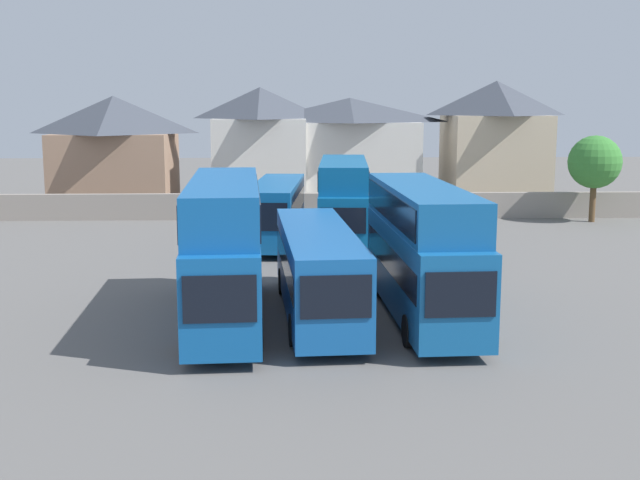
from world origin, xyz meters
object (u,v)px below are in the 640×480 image
object	(u,v)px
bus_3	(422,244)
house_terrace_far_right	(495,141)
bus_1	(225,243)
bus_5	(343,197)
house_terrace_left	(115,150)
house_terrace_centre	(260,144)
tree_left_of_lot	(595,162)
house_terrace_right	(350,150)
bus_2	(317,267)
bus_4	(277,209)

from	to	relation	value
bus_3	house_terrace_far_right	world-z (taller)	house_terrace_far_right
bus_1	bus_5	bearing A→B (deg)	158.54
bus_1	bus_3	distance (m)	7.29
bus_5	house_terrace_left	size ratio (longest dim) A/B	1.19
bus_1	house_terrace_centre	size ratio (longest dim) A/B	1.31
bus_1	bus_3	world-z (taller)	bus_1
house_terrace_far_right	bus_1	bearing A→B (deg)	-118.06
house_terrace_centre	tree_left_of_lot	bearing A→B (deg)	-27.05
bus_5	house_terrace_right	size ratio (longest dim) A/B	0.97
bus_5	house_terrace_far_right	world-z (taller)	house_terrace_far_right
bus_2	tree_left_of_lot	size ratio (longest dim) A/B	2.08
house_terrace_left	house_terrace_far_right	size ratio (longest dim) A/B	0.96
house_terrace_left	bus_3	bearing A→B (deg)	-61.59
bus_1	house_terrace_left	world-z (taller)	house_terrace_left
house_terrace_right	bus_5	bearing A→B (deg)	-95.12
bus_1	house_terrace_left	xyz separation A→B (m)	(-11.33, 34.69, 1.39)
bus_1	house_terrace_left	bearing A→B (deg)	-165.01
house_terrace_left	house_terrace_far_right	xyz separation A→B (m)	(30.06, 0.45, 0.59)
bus_4	house_terrace_far_right	xyz separation A→B (m)	(17.12, 18.66, 2.92)
bus_5	house_terrace_right	world-z (taller)	house_terrace_right
bus_1	bus_4	distance (m)	16.58
bus_4	house_terrace_centre	bearing A→B (deg)	-170.66
bus_3	bus_2	bearing A→B (deg)	-96.28
bus_5	tree_left_of_lot	distance (m)	19.17
bus_5	house_terrace_left	distance (m)	24.95
tree_left_of_lot	bus_2	bearing A→B (deg)	-129.30
house_terrace_left	house_terrace_centre	bearing A→B (deg)	5.79
house_terrace_left	house_terrace_right	distance (m)	18.48
house_terrace_right	house_terrace_far_right	bearing A→B (deg)	-2.44
bus_5	house_terrace_left	bearing A→B (deg)	-134.11
house_terrace_centre	tree_left_of_lot	distance (m)	25.58
bus_3	bus_5	bearing A→B (deg)	-175.60
bus_4	house_terrace_far_right	world-z (taller)	house_terrace_far_right
bus_1	house_terrace_left	size ratio (longest dim) A/B	1.29
bus_3	bus_5	size ratio (longest dim) A/B	1.06
bus_2	house_terrace_far_right	size ratio (longest dim) A/B	1.25
bus_4	house_terrace_right	world-z (taller)	house_terrace_right
bus_2	house_terrace_left	bearing A→B (deg)	-160.18
bus_2	bus_3	bearing A→B (deg)	82.56
bus_5	house_terrace_centre	world-z (taller)	house_terrace_centre
house_terrace_right	house_terrace_far_right	xyz separation A→B (m)	(11.60, -0.49, 0.69)
bus_2	house_terrace_centre	bearing A→B (deg)	-178.00
bus_2	house_terrace_far_right	bearing A→B (deg)	152.58
house_terrace_right	tree_left_of_lot	distance (m)	19.37
house_terrace_left	bus_4	bearing A→B (deg)	-54.60
bus_4	house_terrace_far_right	distance (m)	25.49
bus_2	house_terrace_far_right	xyz separation A→B (m)	(15.33, 34.59, 3.01)
bus_1	tree_left_of_lot	world-z (taller)	tree_left_of_lot
house_terrace_left	house_terrace_right	bearing A→B (deg)	2.92
house_terrace_left	house_terrace_centre	distance (m)	11.38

